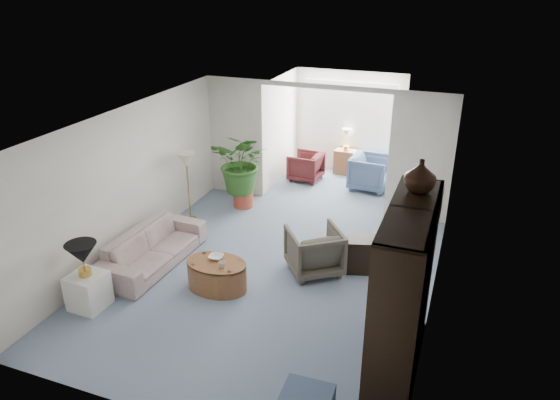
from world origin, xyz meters
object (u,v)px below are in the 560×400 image
at_px(entertainment_cabinet, 403,291).
at_px(coffee_bowl, 216,257).
at_px(table_lamp, 82,253).
at_px(sunroom_table, 345,162).
at_px(floor_lamp, 186,160).
at_px(sofa, 153,248).
at_px(end_table, 88,291).
at_px(framed_picture, 440,205).
at_px(sunroom_chair_blue, 370,172).
at_px(coffee_table, 217,275).
at_px(sunroom_chair_maroon, 306,167).
at_px(wingback_chair, 314,251).
at_px(cabinet_urn, 420,176).
at_px(plant_pot, 243,199).
at_px(coffee_cup, 222,265).
at_px(side_table_dark, 361,254).

bearing_deg(entertainment_cabinet, coffee_bowl, 163.80).
height_order(table_lamp, sunroom_table, table_lamp).
bearing_deg(coffee_bowl, sunroom_table, 83.05).
bearing_deg(floor_lamp, table_lamp, -88.87).
xyz_separation_m(sofa, end_table, (-0.20, -1.35, -0.04)).
xyz_separation_m(framed_picture, sunroom_chair_blue, (-1.70, 4.33, -1.32)).
bearing_deg(coffee_table, sofa, 168.28).
height_order(sofa, coffee_bowl, sofa).
distance_m(coffee_bowl, sunroom_chair_blue, 4.87).
bearing_deg(sofa, sunroom_chair_maroon, -12.24).
bearing_deg(sunroom_table, sunroom_chair_maroon, -135.00).
bearing_deg(wingback_chair, cabinet_urn, 106.17).
distance_m(plant_pot, sunroom_chair_maroon, 2.01).
xyz_separation_m(sofa, coffee_bowl, (1.25, -0.17, 0.18)).
distance_m(coffee_cup, sunroom_chair_blue, 5.01).
bearing_deg(coffee_table, coffee_cup, -33.69).
relative_size(coffee_cup, wingback_chair, 0.12).
distance_m(end_table, floor_lamp, 3.16).
bearing_deg(table_lamp, coffee_table, 35.70).
relative_size(floor_lamp, wingback_chair, 0.44).
distance_m(coffee_bowl, side_table_dark, 2.33).
bearing_deg(sunroom_chair_maroon, entertainment_cabinet, 32.02).
bearing_deg(wingback_chair, framed_picture, 126.68).
relative_size(end_table, entertainment_cabinet, 0.25).
height_order(side_table_dark, sunroom_chair_blue, sunroom_chair_blue).
height_order(end_table, side_table_dark, side_table_dark).
xyz_separation_m(wingback_chair, sunroom_table, (-0.63, 4.52, -0.08)).
relative_size(wingback_chair, sunroom_table, 1.40).
bearing_deg(cabinet_urn, coffee_bowl, 173.34).
bearing_deg(end_table, cabinet_urn, 11.02).
bearing_deg(end_table, wingback_chair, 37.14).
xyz_separation_m(coffee_table, entertainment_cabinet, (2.83, -0.74, 0.84)).
bearing_deg(end_table, coffee_bowl, 39.09).
distance_m(sofa, wingback_chair, 2.64).
relative_size(sunroom_chair_blue, sunroom_chair_maroon, 1.17).
relative_size(end_table, wingback_chair, 0.64).
xyz_separation_m(sofa, sunroom_chair_maroon, (1.16, 4.49, 0.02)).
distance_m(coffee_cup, wingback_chair, 1.55).
bearing_deg(coffee_cup, cabinet_urn, -2.91).
xyz_separation_m(table_lamp, coffee_table, (1.50, 1.08, -0.65)).
xyz_separation_m(coffee_cup, wingback_chair, (1.09, 1.09, -0.12)).
bearing_deg(plant_pot, table_lamp, -99.05).
relative_size(framed_picture, sunroom_chair_blue, 0.60).
bearing_deg(end_table, sofa, 81.57).
distance_m(coffee_table, coffee_bowl, 0.28).
height_order(side_table_dark, cabinet_urn, cabinet_urn).
xyz_separation_m(end_table, sunroom_chair_blue, (2.86, 5.84, 0.12)).
xyz_separation_m(side_table_dark, plant_pot, (-2.80, 1.60, -0.12)).
height_order(floor_lamp, sunroom_chair_maroon, floor_lamp).
distance_m(sunroom_chair_blue, sunroom_table, 1.06).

